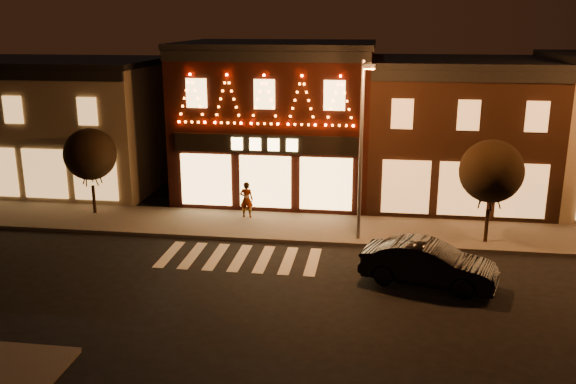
# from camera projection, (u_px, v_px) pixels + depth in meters

# --- Properties ---
(ground) EXTENTS (120.00, 120.00, 0.00)m
(ground) POSITION_uv_depth(u_px,v_px,m) (215.00, 300.00, 21.77)
(ground) COLOR black
(ground) RESTS_ON ground
(sidewalk_far) EXTENTS (44.00, 4.00, 0.15)m
(sidewalk_far) POSITION_uv_depth(u_px,v_px,m) (300.00, 227.00, 29.10)
(sidewalk_far) COLOR #47423D
(sidewalk_far) RESTS_ON ground
(building_left) EXTENTS (12.20, 8.28, 7.30)m
(building_left) POSITION_uv_depth(u_px,v_px,m) (55.00, 123.00, 35.91)
(building_left) COLOR #7F725A
(building_left) RESTS_ON ground
(building_pulp) EXTENTS (10.20, 8.34, 8.30)m
(building_pulp) POSITION_uv_depth(u_px,v_px,m) (278.00, 120.00, 33.98)
(building_pulp) COLOR black
(building_pulp) RESTS_ON ground
(building_right_a) EXTENTS (9.20, 8.28, 7.50)m
(building_right_a) POSITION_uv_depth(u_px,v_px,m) (456.00, 131.00, 32.80)
(building_right_a) COLOR #341D12
(building_right_a) RESTS_ON ground
(streetlamp_mid) EXTENTS (0.62, 1.77, 7.71)m
(streetlamp_mid) POSITION_uv_depth(u_px,v_px,m) (362.00, 138.00, 26.01)
(streetlamp_mid) COLOR #59595E
(streetlamp_mid) RESTS_ON sidewalk_far
(tree_left) EXTENTS (2.53, 2.53, 4.23)m
(tree_left) POSITION_uv_depth(u_px,v_px,m) (90.00, 154.00, 30.29)
(tree_left) COLOR black
(tree_left) RESTS_ON sidewalk_far
(tree_right) EXTENTS (2.68, 2.68, 4.47)m
(tree_right) POSITION_uv_depth(u_px,v_px,m) (491.00, 171.00, 26.21)
(tree_right) COLOR black
(tree_right) RESTS_ON sidewalk_far
(dark_sedan) EXTENTS (5.17, 2.95, 1.61)m
(dark_sedan) POSITION_uv_depth(u_px,v_px,m) (429.00, 264.00, 22.84)
(dark_sedan) COLOR black
(dark_sedan) RESTS_ON ground
(pedestrian) EXTENTS (0.65, 0.43, 1.77)m
(pedestrian) POSITION_uv_depth(u_px,v_px,m) (247.00, 200.00, 30.15)
(pedestrian) COLOR gray
(pedestrian) RESTS_ON sidewalk_far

